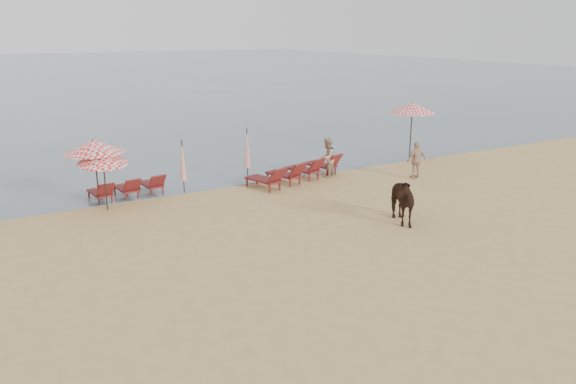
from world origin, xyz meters
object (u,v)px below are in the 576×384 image
lounger_cluster_right (297,171)px  umbrella_open_right (412,108)px  beachgoer_right_b (416,160)px  lounger_cluster_left (128,187)px  umbrella_open_left_a (94,146)px  umbrella_open_left_b (103,158)px  beachgoer_right_a (327,157)px  umbrella_closed_left (183,161)px  cow (398,199)px  umbrella_closed_right (247,148)px

lounger_cluster_right → umbrella_open_right: 7.21m
umbrella_open_right → beachgoer_right_b: 4.13m
lounger_cluster_left → umbrella_open_left_a: bearing=-161.7°
umbrella_open_left_b → umbrella_open_right: umbrella_open_right is taller
lounger_cluster_right → beachgoer_right_a: beachgoer_right_a is taller
beachgoer_right_a → umbrella_closed_left: bearing=-41.7°
cow → lounger_cluster_right: bearing=110.8°
umbrella_open_left_b → umbrella_closed_left: (3.00, 0.70, -0.58)m
lounger_cluster_left → beachgoer_right_b: 11.53m
umbrella_closed_left → cow: size_ratio=1.10×
umbrella_open_left_b → beachgoer_right_b: size_ratio=1.38×
lounger_cluster_left → cow: size_ratio=1.45×
umbrella_open_left_a → lounger_cluster_right: bearing=-8.2°
beachgoer_right_b → umbrella_closed_left: bearing=-10.9°
umbrella_closed_left → umbrella_closed_right: size_ratio=0.94×
lounger_cluster_left → umbrella_open_right: 13.58m
lounger_cluster_right → beachgoer_right_b: bearing=-40.1°
umbrella_open_left_a → umbrella_closed_right: 6.15m
lounger_cluster_right → umbrella_open_left_b: size_ratio=2.06×
umbrella_open_left_b → beachgoer_right_b: umbrella_open_left_b is taller
lounger_cluster_left → umbrella_closed_right: size_ratio=1.23×
lounger_cluster_right → umbrella_open_left_a: (-7.71, 0.56, 1.68)m
umbrella_open_left_a → beachgoer_right_a: bearing=-7.4°
umbrella_open_left_b → beachgoer_right_a: umbrella_open_left_b is taller
lounger_cluster_right → beachgoer_right_b: 4.97m
umbrella_closed_left → lounger_cluster_right: bearing=-8.1°
lounger_cluster_left → umbrella_open_right: (13.43, -0.10, 2.03)m
umbrella_open_right → cow: umbrella_open_right is taller
umbrella_open_right → umbrella_closed_left: (-11.44, -0.35, -1.16)m
umbrella_open_left_b → beachgoer_right_a: size_ratio=1.29×
umbrella_open_left_a → umbrella_open_right: bearing=-2.3°
lounger_cluster_right → cow: cow is taller
cow → umbrella_closed_left: bearing=144.8°
beachgoer_right_a → lounger_cluster_left: bearing=-43.5°
lounger_cluster_right → umbrella_closed_right: bearing=127.4°
umbrella_closed_right → cow: (1.85, -7.14, -0.55)m
umbrella_open_left_a → beachgoer_right_a: 9.29m
lounger_cluster_right → cow: bearing=-104.5°
umbrella_closed_left → cow: 8.16m
umbrella_closed_left → umbrella_closed_right: 2.98m
umbrella_open_right → lounger_cluster_left: bearing=156.6°
lounger_cluster_right → beachgoer_right_b: (4.54, -1.98, 0.32)m
lounger_cluster_right → beachgoer_right_b: size_ratio=2.84×
umbrella_closed_left → cow: umbrella_closed_left is taller
umbrella_open_left_a → cow: (7.92, -6.50, -1.35)m
cow → beachgoer_right_a: beachgoer_right_a is taller
lounger_cluster_left → beachgoer_right_b: (11.11, -3.09, 0.39)m
umbrella_closed_right → cow: size_ratio=1.17×
lounger_cluster_right → umbrella_closed_right: umbrella_closed_right is taller
cow → umbrella_open_right: bearing=65.0°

